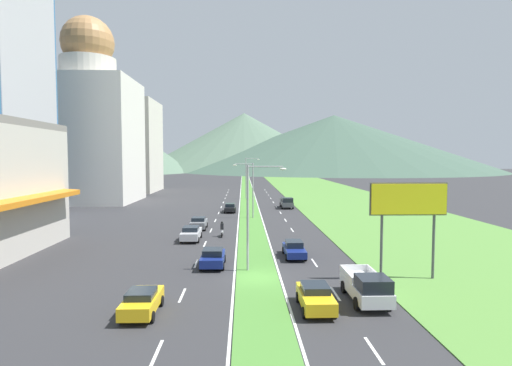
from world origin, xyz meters
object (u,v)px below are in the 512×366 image
(street_lamp_far, at_px, (247,175))
(car_6, at_px, (199,223))
(car_2, at_px, (213,257))
(car_5, at_px, (230,208))
(billboard_roadside, at_px, (409,204))
(car_0, at_px, (191,233))
(street_lamp_mid, at_px, (251,186))
(car_3, at_px, (294,249))
(car_4, at_px, (142,301))
(pickup_truck_0, at_px, (367,287))
(street_lamp_near, at_px, (252,209))
(car_1, at_px, (315,297))
(motorcycle_rider, at_px, (222,230))
(pickup_truck_1, at_px, (287,203))

(street_lamp_far, relative_size, car_6, 2.10)
(car_2, bearing_deg, car_5, -0.57)
(billboard_roadside, height_order, car_0, billboard_roadside)
(street_lamp_mid, xyz_separation_m, car_3, (3.56, -24.57, -4.11))
(car_0, distance_m, car_5, 23.88)
(car_4, distance_m, car_6, 28.71)
(car_3, distance_m, pickup_truck_0, 12.50)
(car_5, bearing_deg, street_lamp_near, -175.35)
(car_2, distance_m, car_3, 7.84)
(car_3, xyz_separation_m, car_6, (-10.33, 15.08, 0.05))
(street_lamp_far, height_order, car_1, street_lamp_far)
(car_3, bearing_deg, car_5, -167.74)
(car_2, relative_size, car_3, 0.93)
(car_3, distance_m, car_4, 17.23)
(motorcycle_rider, bearing_deg, car_0, 122.03)
(car_1, height_order, car_4, car_1)
(car_5, bearing_deg, street_lamp_far, -8.10)
(street_lamp_near, height_order, car_1, street_lamp_near)
(pickup_truck_1, bearing_deg, street_lamp_mid, -29.10)
(car_1, bearing_deg, car_2, -145.78)
(car_4, bearing_deg, car_1, -87.49)
(car_0, xyz_separation_m, car_6, (0.06, 7.13, -0.00))
(billboard_roadside, distance_m, car_3, 11.61)
(car_5, bearing_deg, pickup_truck_0, -167.19)
(pickup_truck_0, bearing_deg, car_5, -167.19)
(car_1, bearing_deg, street_lamp_mid, -175.14)
(car_6, bearing_deg, pickup_truck_1, -32.03)
(car_4, relative_size, car_5, 0.88)
(car_4, relative_size, pickup_truck_1, 0.78)
(street_lamp_near, bearing_deg, pickup_truck_1, 80.21)
(pickup_truck_0, bearing_deg, street_lamp_near, -137.16)
(billboard_roadside, height_order, pickup_truck_1, billboard_roadside)
(car_3, relative_size, pickup_truck_0, 0.86)
(billboard_roadside, height_order, car_5, billboard_roadside)
(street_lamp_near, distance_m, street_lamp_far, 58.32)
(street_lamp_near, bearing_deg, car_0, 117.30)
(car_3, distance_m, pickup_truck_1, 36.85)
(car_5, relative_size, car_6, 1.10)
(car_0, relative_size, car_5, 1.00)
(car_6, xyz_separation_m, pickup_truck_0, (13.40, -27.19, 0.19))
(street_lamp_near, xyz_separation_m, car_1, (3.58, -8.61, -4.20))
(street_lamp_mid, distance_m, car_5, 8.77)
(street_lamp_near, height_order, car_4, street_lamp_near)
(street_lamp_mid, relative_size, street_lamp_far, 0.92)
(street_lamp_far, height_order, car_6, street_lamp_far)
(car_4, xyz_separation_m, car_5, (3.68, 45.20, -0.02))
(car_3, distance_m, car_5, 32.31)
(car_4, distance_m, motorcycle_rider, 23.89)
(car_3, relative_size, pickup_truck_1, 0.86)
(street_lamp_far, distance_m, billboard_roadside, 62.09)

